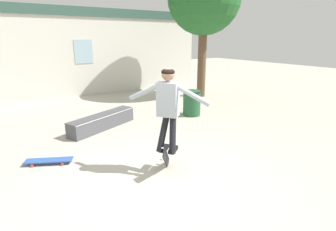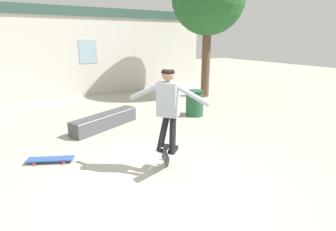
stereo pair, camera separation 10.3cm
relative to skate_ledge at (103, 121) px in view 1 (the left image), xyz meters
The scene contains 7 objects.
ground_plane 3.02m from the skate_ledge, 93.43° to the right, with size 40.00×40.00×0.00m, color #B2AD9E.
building_backdrop 4.75m from the skate_ledge, 92.80° to the left, with size 13.24×0.52×4.71m.
skate_ledge is the anchor object (origin of this frame).
trash_bin 2.70m from the skate_ledge, ahead, with size 0.56×0.56×0.75m.
skater 2.99m from the skate_ledge, 85.71° to the right, with size 0.92×1.16×1.45m.
skateboard_flipping 2.84m from the skate_ledge, 87.18° to the right, with size 0.52×0.63×0.69m.
skateboard_resting 2.08m from the skate_ledge, 137.68° to the right, with size 0.86×0.56×0.08m.
Camera 1 is at (-1.87, -3.31, 2.26)m, focal length 28.00 mm.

